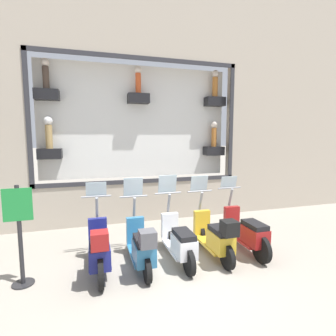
{
  "coord_description": "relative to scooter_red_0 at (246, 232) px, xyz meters",
  "views": [
    {
      "loc": [
        -4.08,
        1.43,
        2.52
      ],
      "look_at": [
        2.15,
        -0.44,
        1.74
      ],
      "focal_mm": 28.0,
      "sensor_mm": 36.0,
      "label": 1
    }
  ],
  "objects": [
    {
      "name": "scooter_red_0",
      "position": [
        0.0,
        0.0,
        0.0
      ],
      "size": [
        1.81,
        0.61,
        1.56
      ],
      "color": "black",
      "rests_on": "ground_plane"
    },
    {
      "name": "scooter_yellow_1",
      "position": [
        -0.07,
        0.78,
        0.02
      ],
      "size": [
        1.8,
        0.6,
        1.61
      ],
      "color": "black",
      "rests_on": "ground_plane"
    },
    {
      "name": "scooter_navy_4",
      "position": [
        -0.06,
        3.12,
        0.04
      ],
      "size": [
        1.81,
        0.6,
        1.58
      ],
      "color": "black",
      "rests_on": "ground_plane"
    },
    {
      "name": "building_facade",
      "position": [
        2.9,
        1.8,
        3.25
      ],
      "size": [
        1.22,
        36.0,
        7.28
      ],
      "color": "#ADA08E",
      "rests_on": "ground_plane"
    },
    {
      "name": "scooter_white_2",
      "position": [
        -0.0,
        1.56,
        -0.01
      ],
      "size": [
        1.8,
        0.6,
        1.66
      ],
      "color": "black",
      "rests_on": "ground_plane"
    },
    {
      "name": "scooter_teal_3",
      "position": [
        -0.07,
        2.34,
        0.01
      ],
      "size": [
        1.79,
        0.6,
        1.64
      ],
      "color": "black",
      "rests_on": "ground_plane"
    },
    {
      "name": "shop_sign_post",
      "position": [
        -0.03,
        4.4,
        0.49
      ],
      "size": [
        0.36,
        0.45,
        1.73
      ],
      "color": "#232326",
      "rests_on": "ground_plane"
    },
    {
      "name": "ground_plane",
      "position": [
        -0.71,
        1.79,
        -0.45
      ],
      "size": [
        120.0,
        120.0,
        0.0
      ],
      "primitive_type": "plane",
      "color": "gray"
    }
  ]
}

